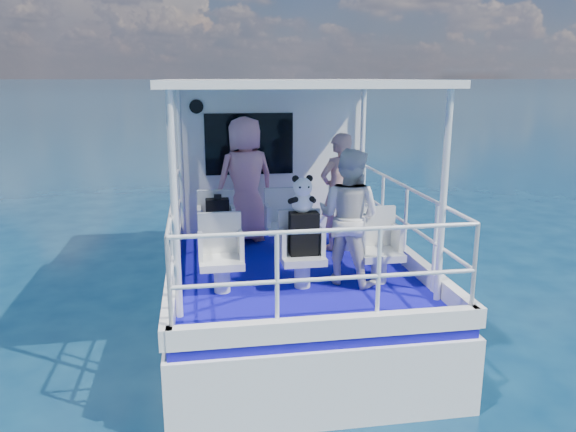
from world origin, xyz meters
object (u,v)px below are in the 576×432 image
at_px(passenger_port_fwd, 245,180).
at_px(passenger_stbd_aft, 349,217).
at_px(backpack_center, 304,234).
at_px(panda, 302,194).

height_order(passenger_port_fwd, passenger_stbd_aft, passenger_port_fwd).
relative_size(passenger_stbd_aft, backpack_center, 3.22).
xyz_separation_m(passenger_port_fwd, panda, (0.46, -1.90, 0.17)).
distance_m(passenger_stbd_aft, backpack_center, 0.56).
xyz_separation_m(passenger_port_fwd, passenger_stbd_aft, (1.00, -1.86, -0.12)).
xyz_separation_m(passenger_port_fwd, backpack_center, (0.47, -1.93, -0.27)).
bearing_deg(passenger_port_fwd, backpack_center, 84.85).
distance_m(passenger_port_fwd, panda, 1.97).
height_order(backpack_center, panda, panda).
bearing_deg(panda, passenger_port_fwd, 103.50).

